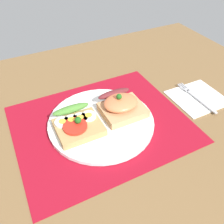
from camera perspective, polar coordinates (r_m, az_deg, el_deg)
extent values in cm
cube|color=brown|center=(60.99, -2.53, -3.95)|extent=(120.00, 90.00, 3.20)
cube|color=maroon|center=(59.77, -2.58, -2.76)|extent=(41.63, 34.46, 0.30)
cylinder|color=white|center=(59.32, -2.59, -2.31)|extent=(26.03, 26.03, 1.00)
cube|color=#A98951|center=(56.42, -7.90, -3.62)|extent=(10.44, 9.15, 1.75)
cylinder|color=red|center=(55.09, -8.79, -3.39)|extent=(5.58, 5.58, 0.60)
ellipsoid|color=#487E30|center=(58.81, -9.76, 0.68)|extent=(9.18, 2.20, 1.80)
sphere|color=#1E5919|center=(54.86, -8.11, -1.94)|extent=(1.60, 1.60, 1.60)
cylinder|color=white|center=(56.65, -11.72, -2.41)|extent=(3.65, 3.65, 0.50)
cylinder|color=yellow|center=(56.43, -11.76, -2.17)|extent=(1.64, 1.64, 0.16)
cylinder|color=white|center=(56.75, -9.63, -1.97)|extent=(3.65, 3.65, 0.50)
cylinder|color=yellow|center=(56.53, -9.67, -1.73)|extent=(1.64, 1.64, 0.16)
cylinder|color=white|center=(56.98, -7.58, -1.49)|extent=(3.65, 3.65, 0.50)
cylinder|color=yellow|center=(56.75, -7.61, -1.24)|extent=(1.64, 1.64, 0.16)
cylinder|color=white|center=(57.33, -5.58, -0.96)|extent=(3.65, 3.65, 0.50)
cylinder|color=yellow|center=(57.11, -5.60, -0.71)|extent=(1.64, 1.64, 0.16)
cube|color=tan|center=(60.34, 2.55, 0.50)|extent=(10.56, 8.89, 1.98)
ellipsoid|color=#E97345|center=(59.11, 2.08, 2.27)|extent=(8.66, 7.11, 2.41)
ellipsoid|color=maroon|center=(62.48, 0.47, 4.41)|extent=(8.97, 2.20, 1.80)
sphere|color=#1E5919|center=(57.86, 1.69, 3.69)|extent=(1.40, 1.40, 1.40)
cube|color=white|center=(71.80, 19.66, 3.35)|extent=(14.00, 12.95, 0.60)
cube|color=#B7B7BC|center=(69.88, 20.49, 2.44)|extent=(0.80, 11.37, 0.32)
cube|color=#B7B7BC|center=(72.99, 17.45, 5.06)|extent=(1.50, 1.20, 0.32)
cube|color=#B7B7BC|center=(73.73, 16.08, 5.78)|extent=(0.32, 2.80, 0.32)
cube|color=#B7B7BC|center=(74.12, 16.47, 5.90)|extent=(0.32, 2.80, 0.32)
cube|color=#B7B7BC|center=(74.51, 16.85, 6.01)|extent=(0.32, 2.80, 0.32)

